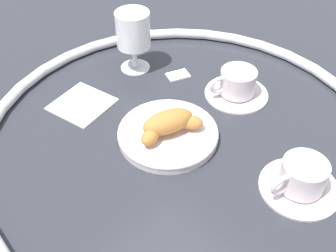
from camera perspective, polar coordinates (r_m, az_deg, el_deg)
ground_plane at (r=0.79m, az=1.95°, el=-1.50°), size 2.20×2.20×0.00m
table_chrome_rim at (r=0.78m, az=1.97°, el=-0.87°), size 0.77×0.77×0.02m
pastry_plate at (r=0.78m, az=0.00°, el=-1.06°), size 0.19×0.19×0.02m
croissant_large at (r=0.76m, az=0.11°, el=0.34°), size 0.13×0.09×0.04m
coffee_cup_near at (r=0.89m, az=9.51°, el=5.61°), size 0.14×0.14×0.06m
coffee_cup_far at (r=0.72m, az=17.98°, el=-6.97°), size 0.14×0.14×0.06m
juice_glass_left at (r=0.93m, az=-4.85°, el=12.80°), size 0.08×0.08×0.14m
sugar_packet at (r=0.94m, az=1.40°, el=7.13°), size 0.06×0.05×0.01m
folded_napkin at (r=0.88m, az=-11.82°, el=3.06°), size 0.13×0.13×0.01m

